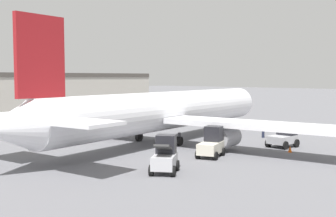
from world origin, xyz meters
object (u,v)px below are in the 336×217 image
at_px(pushback_tug, 212,143).
at_px(airplane, 163,111).
at_px(ground_crew_worker, 263,129).
at_px(safety_cone_near, 290,149).
at_px(baggage_tug, 284,137).
at_px(belt_loader_truck, 165,156).

bearing_deg(pushback_tug, airplane, 52.51).
height_order(ground_crew_worker, safety_cone_near, ground_crew_worker).
relative_size(baggage_tug, safety_cone_near, 5.07).
relative_size(pushback_tug, safety_cone_near, 6.05).
relative_size(airplane, baggage_tug, 14.38).
bearing_deg(belt_loader_truck, safety_cone_near, -45.49).
height_order(pushback_tug, safety_cone_near, pushback_tug).
relative_size(belt_loader_truck, pushback_tug, 0.94).
xyz_separation_m(pushback_tug, safety_cone_near, (6.35, -3.64, -0.82)).
distance_m(pushback_tug, safety_cone_near, 7.37).
distance_m(airplane, ground_crew_worker, 11.57).
distance_m(baggage_tug, belt_loader_truck, 15.34).
height_order(baggage_tug, safety_cone_near, baggage_tug).
bearing_deg(baggage_tug, ground_crew_worker, 53.43).
xyz_separation_m(baggage_tug, pushback_tug, (-8.53, 1.82, 0.12)).
xyz_separation_m(ground_crew_worker, safety_cone_near, (-6.08, -6.47, -0.69)).
relative_size(airplane, ground_crew_worker, 22.20).
bearing_deg(safety_cone_near, pushback_tug, 150.19).
bearing_deg(baggage_tug, pushback_tug, 171.41).
distance_m(airplane, baggage_tug, 11.92).
distance_m(airplane, belt_loader_truck, 13.41).
bearing_deg(pushback_tug, belt_loader_truck, 170.13).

